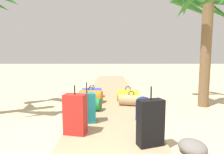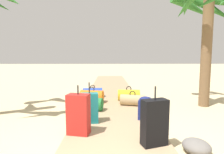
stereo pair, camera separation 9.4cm
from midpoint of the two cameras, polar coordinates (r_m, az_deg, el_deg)
name	(u,v)px [view 1 (the left image)]	position (r m, az deg, el deg)	size (l,w,h in m)	color
ground_plane	(111,98)	(6.14, 0.18, -6.80)	(60.00, 60.00, 0.00)	#CCB789
boardwalk	(111,91)	(7.17, 0.09, -4.53)	(1.71, 10.65, 0.08)	tan
suitcase_teal	(87,108)	(3.67, -7.30, -9.78)	(0.37, 0.25, 0.82)	#197A7F
duffel_bag_tan	(131,100)	(4.95, 6.74, -7.36)	(0.72, 0.45, 0.41)	tan
duffel_bag_blue	(92,92)	(5.98, -6.00, -4.93)	(0.66, 0.35, 0.41)	#2847B7
duffel_bag_green	(88,104)	(4.54, -7.22, -8.50)	(0.72, 0.45, 0.43)	#237538
suitcase_red	(75,114)	(3.17, -10.89, -11.63)	(0.41, 0.29, 0.85)	red
duffel_bag_orange	(91,96)	(5.29, -6.33, -6.13)	(0.72, 0.46, 0.46)	orange
suitcase_black	(150,123)	(2.80, 13.21, -14.07)	(0.42, 0.29, 0.90)	black
backpack_navy	(143,107)	(3.89, 10.75, -9.60)	(0.35, 0.32, 0.49)	navy
duffel_bag_yellow	(128,95)	(5.52, 5.60, -5.74)	(0.69, 0.37, 0.44)	gold
palm_tree_near_right	(207,12)	(5.89, 28.55, 17.99)	(2.09, 2.05, 3.48)	brown
rock_right_far	(192,147)	(3.04, 25.30, -19.61)	(0.39, 0.41, 0.20)	slate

